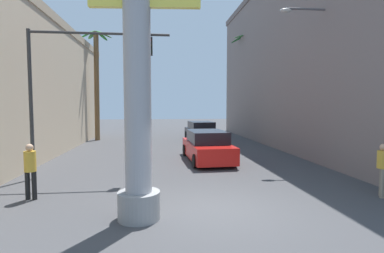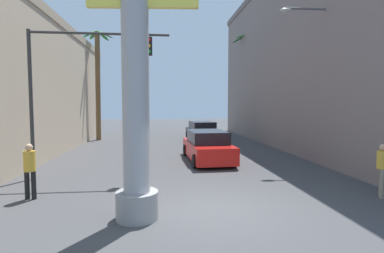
{
  "view_description": "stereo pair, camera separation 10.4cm",
  "coord_description": "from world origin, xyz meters",
  "px_view_note": "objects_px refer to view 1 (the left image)",
  "views": [
    {
      "loc": [
        -1.57,
        -7.94,
        2.87
      ],
      "look_at": [
        0.0,
        5.77,
        1.89
      ],
      "focal_mm": 28.0,
      "sensor_mm": 36.0,
      "label": 1
    },
    {
      "loc": [
        -1.46,
        -7.96,
        2.87
      ],
      "look_at": [
        0.0,
        5.77,
        1.89
      ],
      "focal_mm": 28.0,
      "sensor_mm": 36.0,
      "label": 2
    }
  ],
  "objects_px": {
    "street_lamp": "(320,71)",
    "traffic_light_mast": "(76,74)",
    "pedestrian_curb_left": "(30,167)",
    "pedestrian_by_sign": "(383,166)",
    "neon_sign_pole": "(137,11)",
    "car_far": "(201,132)",
    "palm_tree_far_left": "(97,77)",
    "car_lead": "(207,147)",
    "palm_tree_far_right": "(245,78)"
  },
  "relations": [
    {
      "from": "street_lamp",
      "to": "traffic_light_mast",
      "type": "height_order",
      "value": "street_lamp"
    },
    {
      "from": "pedestrian_curb_left",
      "to": "pedestrian_by_sign",
      "type": "bearing_deg",
      "value": -5.14
    },
    {
      "from": "street_lamp",
      "to": "pedestrian_curb_left",
      "type": "relative_size",
      "value": 4.36
    },
    {
      "from": "street_lamp",
      "to": "pedestrian_by_sign",
      "type": "bearing_deg",
      "value": -97.41
    },
    {
      "from": "neon_sign_pole",
      "to": "car_far",
      "type": "relative_size",
      "value": 2.16
    },
    {
      "from": "car_far",
      "to": "palm_tree_far_left",
      "type": "distance_m",
      "value": 9.62
    },
    {
      "from": "neon_sign_pole",
      "to": "traffic_light_mast",
      "type": "xyz_separation_m",
      "value": [
        -2.65,
        4.59,
        -1.05
      ]
    },
    {
      "from": "car_lead",
      "to": "neon_sign_pole",
      "type": "bearing_deg",
      "value": -111.35
    },
    {
      "from": "traffic_light_mast",
      "to": "palm_tree_far_right",
      "type": "relative_size",
      "value": 0.6
    },
    {
      "from": "pedestrian_by_sign",
      "to": "pedestrian_curb_left",
      "type": "bearing_deg",
      "value": 174.86
    },
    {
      "from": "car_far",
      "to": "pedestrian_by_sign",
      "type": "bearing_deg",
      "value": -77.24
    },
    {
      "from": "street_lamp",
      "to": "car_far",
      "type": "height_order",
      "value": "street_lamp"
    },
    {
      "from": "neon_sign_pole",
      "to": "pedestrian_by_sign",
      "type": "relative_size",
      "value": 6.34
    },
    {
      "from": "neon_sign_pole",
      "to": "pedestrian_by_sign",
      "type": "bearing_deg",
      "value": 7.46
    },
    {
      "from": "pedestrian_by_sign",
      "to": "palm_tree_far_left",
      "type": "bearing_deg",
      "value": 125.22
    },
    {
      "from": "neon_sign_pole",
      "to": "pedestrian_curb_left",
      "type": "bearing_deg",
      "value": 149.98
    },
    {
      "from": "car_far",
      "to": "traffic_light_mast",
      "type": "bearing_deg",
      "value": -119.27
    },
    {
      "from": "pedestrian_by_sign",
      "to": "traffic_light_mast",
      "type": "bearing_deg",
      "value": 160.27
    },
    {
      "from": "car_lead",
      "to": "car_far",
      "type": "xyz_separation_m",
      "value": [
        0.94,
        8.68,
        -0.0
      ]
    },
    {
      "from": "traffic_light_mast",
      "to": "car_far",
      "type": "height_order",
      "value": "traffic_light_mast"
    },
    {
      "from": "traffic_light_mast",
      "to": "pedestrian_curb_left",
      "type": "distance_m",
      "value": 4.12
    },
    {
      "from": "car_far",
      "to": "pedestrian_curb_left",
      "type": "bearing_deg",
      "value": -116.89
    },
    {
      "from": "pedestrian_curb_left",
      "to": "pedestrian_by_sign",
      "type": "height_order",
      "value": "pedestrian_curb_left"
    },
    {
      "from": "palm_tree_far_right",
      "to": "palm_tree_far_left",
      "type": "xyz_separation_m",
      "value": [
        -13.06,
        -2.01,
        -0.23
      ]
    },
    {
      "from": "street_lamp",
      "to": "palm_tree_far_left",
      "type": "xyz_separation_m",
      "value": [
        -12.52,
        11.86,
        0.73
      ]
    },
    {
      "from": "traffic_light_mast",
      "to": "car_lead",
      "type": "height_order",
      "value": "traffic_light_mast"
    },
    {
      "from": "palm_tree_far_right",
      "to": "pedestrian_by_sign",
      "type": "xyz_separation_m",
      "value": [
        -1.18,
        -18.83,
        -4.45
      ]
    },
    {
      "from": "car_lead",
      "to": "palm_tree_far_right",
      "type": "relative_size",
      "value": 0.52
    },
    {
      "from": "street_lamp",
      "to": "traffic_light_mast",
      "type": "bearing_deg",
      "value": -172.8
    },
    {
      "from": "neon_sign_pole",
      "to": "palm_tree_far_left",
      "type": "xyz_separation_m",
      "value": [
        -4.45,
        17.8,
        0.08
      ]
    },
    {
      "from": "palm_tree_far_right",
      "to": "car_far",
      "type": "bearing_deg",
      "value": -143.5
    },
    {
      "from": "pedestrian_curb_left",
      "to": "car_far",
      "type": "bearing_deg",
      "value": 63.11
    },
    {
      "from": "pedestrian_curb_left",
      "to": "street_lamp",
      "type": "bearing_deg",
      "value": 19.27
    },
    {
      "from": "street_lamp",
      "to": "car_far",
      "type": "distance_m",
      "value": 11.81
    },
    {
      "from": "traffic_light_mast",
      "to": "palm_tree_far_right",
      "type": "xyz_separation_m",
      "value": [
        11.26,
        15.22,
        1.36
      ]
    },
    {
      "from": "palm_tree_far_left",
      "to": "neon_sign_pole",
      "type": "bearing_deg",
      "value": -75.96
    },
    {
      "from": "car_lead",
      "to": "pedestrian_curb_left",
      "type": "height_order",
      "value": "pedestrian_curb_left"
    },
    {
      "from": "car_far",
      "to": "pedestrian_curb_left",
      "type": "relative_size",
      "value": 2.89
    },
    {
      "from": "neon_sign_pole",
      "to": "street_lamp",
      "type": "height_order",
      "value": "neon_sign_pole"
    },
    {
      "from": "car_lead",
      "to": "palm_tree_far_right",
      "type": "xyz_separation_m",
      "value": [
        5.6,
        12.12,
        4.7
      ]
    },
    {
      "from": "pedestrian_by_sign",
      "to": "neon_sign_pole",
      "type": "bearing_deg",
      "value": -172.54
    },
    {
      "from": "car_lead",
      "to": "pedestrian_by_sign",
      "type": "height_order",
      "value": "pedestrian_by_sign"
    },
    {
      "from": "street_lamp",
      "to": "palm_tree_far_right",
      "type": "distance_m",
      "value": 13.91
    },
    {
      "from": "traffic_light_mast",
      "to": "car_lead",
      "type": "relative_size",
      "value": 1.15
    },
    {
      "from": "palm_tree_far_right",
      "to": "traffic_light_mast",
      "type": "bearing_deg",
      "value": -126.49
    },
    {
      "from": "pedestrian_by_sign",
      "to": "palm_tree_far_right",
      "type": "bearing_deg",
      "value": 86.42
    },
    {
      "from": "car_far",
      "to": "palm_tree_far_right",
      "type": "xyz_separation_m",
      "value": [
        4.66,
        3.45,
        4.7
      ]
    },
    {
      "from": "street_lamp",
      "to": "neon_sign_pole",
      "type": "bearing_deg",
      "value": -143.64
    },
    {
      "from": "palm_tree_far_left",
      "to": "pedestrian_by_sign",
      "type": "relative_size",
      "value": 5.33
    },
    {
      "from": "neon_sign_pole",
      "to": "car_far",
      "type": "distance_m",
      "value": 17.39
    }
  ]
}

